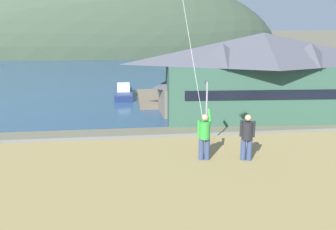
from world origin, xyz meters
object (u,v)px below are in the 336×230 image
object	(u,v)px
moored_boat_wharfside	(124,92)
parked_car_front_row_red	(194,186)
harbor_lodge	(262,73)
storage_shed_waterside	(178,93)
parked_car_back_row_right	(128,154)
parked_car_back_row_left	(324,149)
parking_light_pole	(206,110)
parked_car_mid_row_center	(235,149)
parked_car_mid_row_near	(272,188)
wharf_dock	(149,98)
parked_car_corner_spot	(40,194)
moored_boat_outer_mooring	(173,96)
parked_car_front_row_silver	(54,161)
parked_car_lone_by_shed	(112,198)
person_kite_flyer	(205,135)
person_companion	(247,136)

from	to	relation	value
moored_boat_wharfside	parked_car_front_row_red	world-z (taller)	moored_boat_wharfside
harbor_lodge	storage_shed_waterside	world-z (taller)	harbor_lodge
parked_car_back_row_right	storage_shed_waterside	bearing A→B (deg)	68.28
parked_car_back_row_left	moored_boat_wharfside	bearing A→B (deg)	121.05
parking_light_pole	parked_car_back_row_left	bearing A→B (deg)	-23.42
harbor_lodge	parked_car_mid_row_center	world-z (taller)	harbor_lodge
parked_car_mid_row_near	parking_light_pole	bearing A→B (deg)	101.12
wharf_dock	parked_car_mid_row_center	xyz separation A→B (m)	(5.72, -24.54, 0.71)
wharf_dock	parked_car_mid_row_near	distance (m)	32.56
parked_car_corner_spot	parking_light_pole	world-z (taller)	parking_light_pole
moored_boat_outer_mooring	parked_car_front_row_silver	xyz separation A→B (m)	(-12.72, -25.09, 0.34)
wharf_dock	storage_shed_waterside	bearing A→B (deg)	-67.85
wharf_dock	parked_car_back_row_left	world-z (taller)	parked_car_back_row_left
parked_car_lone_by_shed	parked_car_corner_spot	world-z (taller)	same
parked_car_front_row_silver	parked_car_front_row_red	bearing A→B (deg)	-29.55
parked_car_front_row_red	parked_car_mid_row_near	xyz separation A→B (m)	(5.09, -0.85, 0.00)
parked_car_mid_row_center	parked_car_corner_spot	world-z (taller)	same
moored_boat_wharfside	parked_car_front_row_silver	distance (m)	29.11
harbor_lodge	person_kite_flyer	size ratio (longest dim) A/B	13.27
parked_car_back_row_left	parked_car_mid_row_near	size ratio (longest dim) A/B	1.01
parked_car_mid_row_near	wharf_dock	bearing A→B (deg)	100.70
harbor_lodge	moored_boat_wharfside	xyz separation A→B (m)	(-16.64, 13.94, -4.70)
parked_car_back_row_left	parked_car_mid_row_near	xyz separation A→B (m)	(-7.38, -6.73, 0.00)
moored_boat_outer_mooring	wharf_dock	bearing A→B (deg)	175.67
storage_shed_waterside	parked_car_front_row_silver	world-z (taller)	storage_shed_waterside
storage_shed_waterside	wharf_dock	bearing A→B (deg)	112.15
person_kite_flyer	wharf_dock	bearing A→B (deg)	89.16
parked_car_lone_by_shed	parked_car_front_row_red	bearing A→B (deg)	11.50
parked_car_front_row_red	moored_boat_wharfside	bearing A→B (deg)	97.74
person_companion	moored_boat_wharfside	bearing A→B (deg)	95.99
moored_boat_outer_mooring	parked_car_mid_row_center	distance (m)	24.38
moored_boat_outer_mooring	person_companion	bearing A→B (deg)	-93.57
parked_car_mid_row_center	parking_light_pole	size ratio (longest dim) A/B	0.67
parked_car_front_row_red	parked_car_corner_spot	distance (m)	10.03
person_kite_flyer	person_companion	distance (m)	1.55
parked_car_back_row_right	parking_light_pole	xyz separation A→B (m)	(7.31, 3.36, 2.70)
parked_car_back_row_left	parked_car_lone_by_shed	distance (m)	19.24
parked_car_corner_spot	parking_light_pole	xyz separation A→B (m)	(12.99, 9.97, 2.70)
parked_car_front_row_silver	person_companion	bearing A→B (deg)	-57.14
parked_car_lone_by_shed	parked_car_mid_row_near	xyz separation A→B (m)	(10.54, 0.26, 0.00)
parking_light_pole	parked_car_mid_row_near	bearing A→B (deg)	-78.88
parked_car_front_row_red	parked_car_back_row_right	world-z (taller)	same
parked_car_front_row_silver	person_kite_flyer	size ratio (longest dim) A/B	2.29
parked_car_corner_spot	moored_boat_outer_mooring	bearing A→B (deg)	67.83
parked_car_mid_row_center	person_kite_flyer	xyz separation A→B (m)	(-6.31, -16.34, 6.79)
moored_boat_outer_mooring	parked_car_front_row_silver	distance (m)	28.14
parked_car_corner_spot	parked_car_back_row_left	bearing A→B (deg)	14.57
parking_light_pole	wharf_dock	bearing A→B (deg)	100.49
wharf_dock	parked_car_corner_spot	world-z (taller)	parked_car_corner_spot
parked_car_mid_row_center	parked_car_front_row_silver	xyz separation A→B (m)	(-14.95, -0.82, 0.00)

